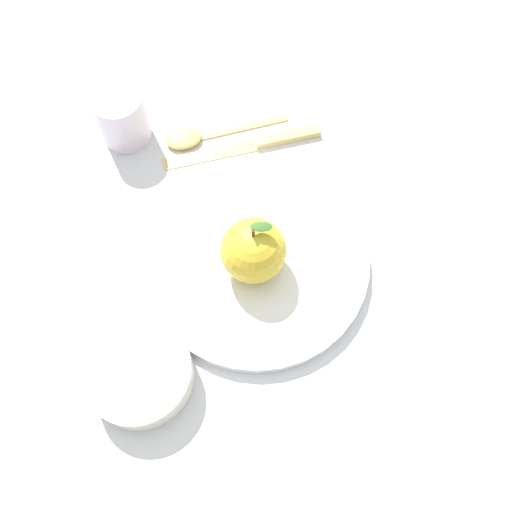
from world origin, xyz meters
name	(u,v)px	position (x,y,z in m)	size (l,w,h in m)	color
ground_plane	(265,248)	(0.00, 0.00, 0.00)	(2.40, 2.40, 0.00)	silver
dinner_plate	(256,260)	(-0.02, -0.01, 0.01)	(0.27, 0.27, 0.02)	white
apple	(253,250)	(-0.03, -0.02, 0.05)	(0.07, 0.07, 0.09)	gold
side_bowl	(139,373)	(-0.20, -0.06, 0.02)	(0.11, 0.11, 0.04)	silver
cup	(121,115)	(-0.06, 0.24, 0.04)	(0.06, 0.06, 0.07)	silver
knife	(257,144)	(0.08, 0.13, 0.00)	(0.20, 0.09, 0.01)	#D8B766
spoon	(196,137)	(0.02, 0.18, 0.01)	(0.17, 0.07, 0.01)	#D8B766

